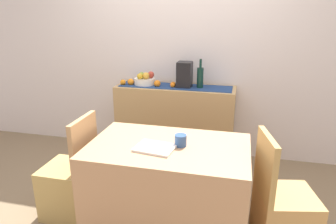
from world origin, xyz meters
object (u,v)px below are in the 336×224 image
object	(u,v)px
fruit_bowl	(145,81)
dining_table	(168,188)
coffee_maker	(185,75)
chair_by_corner	(282,216)
wine_bottle	(200,77)
coffee_cup	(181,140)
chair_near_window	(71,186)
sideboard_console	(175,123)
open_book	(155,148)

from	to	relation	value
fruit_bowl	dining_table	distance (m)	1.51
coffee_maker	chair_by_corner	bearing A→B (deg)	-52.42
fruit_bowl	wine_bottle	bearing A→B (deg)	-0.00
chair_by_corner	coffee_cup	bearing A→B (deg)	178.76
coffee_maker	chair_near_window	distance (m)	1.67
coffee_maker	coffee_cup	distance (m)	1.31
fruit_bowl	coffee_maker	size ratio (longest dim) A/B	0.85
wine_bottle	coffee_maker	xyz separation A→B (m)	(-0.18, 0.00, 0.02)
sideboard_console	chair_near_window	xyz separation A→B (m)	(-0.64, -1.28, -0.18)
dining_table	wine_bottle	bearing A→B (deg)	87.46
coffee_cup	chair_near_window	distance (m)	1.09
wine_bottle	chair_by_corner	bearing A→B (deg)	-57.68
sideboard_console	wine_bottle	distance (m)	0.63
sideboard_console	fruit_bowl	distance (m)	0.61
chair_near_window	coffee_cup	bearing A→B (deg)	0.80
wine_bottle	coffee_maker	size ratio (longest dim) A/B	1.13
dining_table	coffee_cup	xyz separation A→B (m)	(0.09, 0.01, 0.41)
dining_table	chair_near_window	world-z (taller)	chair_near_window
coffee_maker	wine_bottle	bearing A→B (deg)	-0.00
fruit_bowl	open_book	xyz separation A→B (m)	(0.51, -1.37, -0.18)
sideboard_console	dining_table	world-z (taller)	sideboard_console
dining_table	chair_by_corner	distance (m)	0.87
coffee_maker	chair_by_corner	size ratio (longest dim) A/B	0.32
sideboard_console	chair_near_window	size ratio (longest dim) A/B	1.51
fruit_bowl	wine_bottle	world-z (taller)	wine_bottle
sideboard_console	chair_by_corner	distance (m)	1.69
wine_bottle	chair_by_corner	size ratio (longest dim) A/B	0.36
dining_table	coffee_cup	world-z (taller)	coffee_cup
coffee_cup	chair_by_corner	size ratio (longest dim) A/B	0.10
fruit_bowl	coffee_cup	distance (m)	1.44
coffee_cup	chair_near_window	size ratio (longest dim) A/B	0.10
chair_by_corner	open_book	bearing A→B (deg)	-174.90
open_book	wine_bottle	bearing A→B (deg)	92.35
chair_near_window	sideboard_console	bearing A→B (deg)	63.30
chair_near_window	chair_by_corner	world-z (taller)	same
sideboard_console	coffee_maker	size ratio (longest dim) A/B	4.75
wine_bottle	chair_by_corner	xyz separation A→B (m)	(0.81, -1.28, -0.74)
sideboard_console	chair_by_corner	xyz separation A→B (m)	(1.09, -1.28, -0.18)
wine_bottle	dining_table	bearing A→B (deg)	-92.54
coffee_cup	wine_bottle	bearing A→B (deg)	91.57
fruit_bowl	chair_near_window	distance (m)	1.47
sideboard_console	coffee_cup	xyz separation A→B (m)	(0.32, -1.27, 0.34)
wine_bottle	dining_table	distance (m)	1.43
dining_table	chair_near_window	bearing A→B (deg)	180.00
chair_near_window	chair_by_corner	bearing A→B (deg)	-0.11
sideboard_console	dining_table	bearing A→B (deg)	-80.05
fruit_bowl	chair_by_corner	xyz separation A→B (m)	(1.46, -1.28, -0.66)
open_book	coffee_cup	bearing A→B (deg)	38.75
coffee_maker	chair_near_window	size ratio (longest dim) A/B	0.32
sideboard_console	wine_bottle	world-z (taller)	wine_bottle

